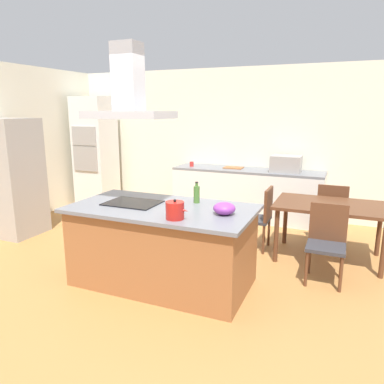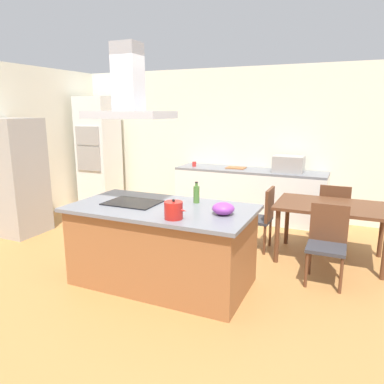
{
  "view_description": "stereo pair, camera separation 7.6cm",
  "coord_description": "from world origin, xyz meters",
  "px_view_note": "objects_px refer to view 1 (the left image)",
  "views": [
    {
      "loc": [
        1.81,
        -3.44,
        1.94
      ],
      "look_at": [
        0.19,
        0.4,
        1.0
      ],
      "focal_mm": 34.11,
      "sensor_mm": 36.0,
      "label": 1
    },
    {
      "loc": [
        1.88,
        -3.41,
        1.94
      ],
      "look_at": [
        0.19,
        0.4,
        1.0
      ],
      "focal_mm": 34.11,
      "sensor_mm": 36.0,
      "label": 2
    }
  ],
  "objects_px": {
    "coffee_mug_red": "(192,164)",
    "dining_table": "(331,210)",
    "chair_facing_back_wall": "(332,209)",
    "mixing_bowl": "(224,208)",
    "cutting_board": "(233,168)",
    "chair_facing_island": "(327,238)",
    "olive_oil_bottle": "(197,194)",
    "chair_at_left_end": "(260,214)",
    "cooktop": "(133,203)",
    "wall_oven_stack": "(96,152)",
    "refrigerator": "(11,177)",
    "tea_kettle": "(175,210)",
    "countertop_microwave": "(286,164)",
    "range_hood": "(129,94)"
  },
  "relations": [
    {
      "from": "coffee_mug_red",
      "to": "refrigerator",
      "type": "relative_size",
      "value": 0.05
    },
    {
      "from": "cooktop",
      "to": "tea_kettle",
      "type": "distance_m",
      "value": 0.8
    },
    {
      "from": "mixing_bowl",
      "to": "range_hood",
      "type": "bearing_deg",
      "value": 179.06
    },
    {
      "from": "refrigerator",
      "to": "dining_table",
      "type": "xyz_separation_m",
      "value": [
        4.68,
        0.85,
        -0.24
      ]
    },
    {
      "from": "tea_kettle",
      "to": "wall_oven_stack",
      "type": "xyz_separation_m",
      "value": [
        -3.23,
        3.0,
        0.11
      ]
    },
    {
      "from": "wall_oven_stack",
      "to": "cooktop",
      "type": "bearing_deg",
      "value": -46.35
    },
    {
      "from": "wall_oven_stack",
      "to": "chair_facing_island",
      "type": "distance_m",
      "value": 4.99
    },
    {
      "from": "wall_oven_stack",
      "to": "dining_table",
      "type": "bearing_deg",
      "value": -14.36
    },
    {
      "from": "tea_kettle",
      "to": "chair_facing_back_wall",
      "type": "xyz_separation_m",
      "value": [
        1.37,
        2.49,
        -0.48
      ]
    },
    {
      "from": "tea_kettle",
      "to": "refrigerator",
      "type": "xyz_separation_m",
      "value": [
        -3.31,
        0.98,
        -0.08
      ]
    },
    {
      "from": "refrigerator",
      "to": "chair_facing_island",
      "type": "distance_m",
      "value": 4.7
    },
    {
      "from": "mixing_bowl",
      "to": "countertop_microwave",
      "type": "relative_size",
      "value": 0.46
    },
    {
      "from": "countertop_microwave",
      "to": "range_hood",
      "type": "xyz_separation_m",
      "value": [
        -1.27,
        -2.88,
        1.06
      ]
    },
    {
      "from": "cutting_board",
      "to": "wall_oven_stack",
      "type": "bearing_deg",
      "value": -174.31
    },
    {
      "from": "coffee_mug_red",
      "to": "dining_table",
      "type": "bearing_deg",
      "value": -28.16
    },
    {
      "from": "refrigerator",
      "to": "chair_facing_back_wall",
      "type": "relative_size",
      "value": 2.04
    },
    {
      "from": "cooktop",
      "to": "chair_at_left_end",
      "type": "xyz_separation_m",
      "value": [
        1.16,
        1.47,
        -0.4
      ]
    },
    {
      "from": "wall_oven_stack",
      "to": "refrigerator",
      "type": "bearing_deg",
      "value": -92.26
    },
    {
      "from": "olive_oil_bottle",
      "to": "coffee_mug_red",
      "type": "relative_size",
      "value": 2.71
    },
    {
      "from": "mixing_bowl",
      "to": "refrigerator",
      "type": "distance_m",
      "value": 3.76
    },
    {
      "from": "refrigerator",
      "to": "tea_kettle",
      "type": "bearing_deg",
      "value": -16.45
    },
    {
      "from": "coffee_mug_red",
      "to": "olive_oil_bottle",
      "type": "bearing_deg",
      "value": -65.86
    },
    {
      "from": "coffee_mug_red",
      "to": "cutting_board",
      "type": "xyz_separation_m",
      "value": [
        0.79,
        0.1,
        -0.04
      ]
    },
    {
      "from": "refrigerator",
      "to": "chair_at_left_end",
      "type": "relative_size",
      "value": 2.04
    },
    {
      "from": "refrigerator",
      "to": "olive_oil_bottle",
      "type": "bearing_deg",
      "value": -5.41
    },
    {
      "from": "cooktop",
      "to": "wall_oven_stack",
      "type": "relative_size",
      "value": 0.27
    },
    {
      "from": "olive_oil_bottle",
      "to": "refrigerator",
      "type": "relative_size",
      "value": 0.13
    },
    {
      "from": "tea_kettle",
      "to": "range_hood",
      "type": "xyz_separation_m",
      "value": [
        -0.71,
        0.36,
        1.11
      ]
    },
    {
      "from": "cutting_board",
      "to": "chair_facing_island",
      "type": "relative_size",
      "value": 0.38
    },
    {
      "from": "cutting_board",
      "to": "olive_oil_bottle",
      "type": "bearing_deg",
      "value": -82.61
    },
    {
      "from": "countertop_microwave",
      "to": "chair_at_left_end",
      "type": "height_order",
      "value": "countertop_microwave"
    },
    {
      "from": "mixing_bowl",
      "to": "cutting_board",
      "type": "xyz_separation_m",
      "value": [
        -0.78,
        2.95,
        -0.05
      ]
    },
    {
      "from": "olive_oil_bottle",
      "to": "chair_at_left_end",
      "type": "bearing_deg",
      "value": 66.68
    },
    {
      "from": "wall_oven_stack",
      "to": "dining_table",
      "type": "height_order",
      "value": "wall_oven_stack"
    },
    {
      "from": "chair_facing_island",
      "to": "chair_at_left_end",
      "type": "bearing_deg",
      "value": 143.99
    },
    {
      "from": "cutting_board",
      "to": "range_hood",
      "type": "bearing_deg",
      "value": -96.27
    },
    {
      "from": "olive_oil_bottle",
      "to": "chair_facing_back_wall",
      "type": "height_order",
      "value": "olive_oil_bottle"
    },
    {
      "from": "tea_kettle",
      "to": "countertop_microwave",
      "type": "distance_m",
      "value": 3.29
    },
    {
      "from": "chair_facing_back_wall",
      "to": "dining_table",
      "type": "bearing_deg",
      "value": -90.0
    },
    {
      "from": "olive_oil_bottle",
      "to": "refrigerator",
      "type": "distance_m",
      "value": 3.28
    },
    {
      "from": "chair_facing_back_wall",
      "to": "chair_facing_island",
      "type": "bearing_deg",
      "value": -90.0
    },
    {
      "from": "cooktop",
      "to": "wall_oven_stack",
      "type": "xyz_separation_m",
      "value": [
        -2.52,
        2.65,
        0.2
      ]
    },
    {
      "from": "dining_table",
      "to": "chair_facing_island",
      "type": "bearing_deg",
      "value": -90.0
    },
    {
      "from": "cooktop",
      "to": "range_hood",
      "type": "relative_size",
      "value": 0.67
    },
    {
      "from": "wall_oven_stack",
      "to": "chair_facing_back_wall",
      "type": "relative_size",
      "value": 2.47
    },
    {
      "from": "countertop_microwave",
      "to": "range_hood",
      "type": "bearing_deg",
      "value": -113.75
    },
    {
      "from": "coffee_mug_red",
      "to": "chair_facing_back_wall",
      "type": "distance_m",
      "value": 2.67
    },
    {
      "from": "wall_oven_stack",
      "to": "coffee_mug_red",
      "type": "bearing_deg",
      "value": 5.09
    },
    {
      "from": "chair_facing_back_wall",
      "to": "mixing_bowl",
      "type": "bearing_deg",
      "value": -114.36
    },
    {
      "from": "cooktop",
      "to": "dining_table",
      "type": "distance_m",
      "value": 2.55
    }
  ]
}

